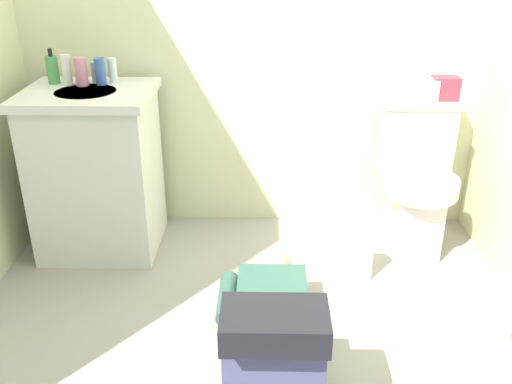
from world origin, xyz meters
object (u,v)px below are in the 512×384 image
Objects in this scene: toilet at (416,179)px; soap_dispenser at (53,69)px; toiletry_bag at (445,88)px; bottle_white at (67,70)px; bottle_blue at (100,71)px; faucet at (94,72)px; tissue_box at (413,89)px; bottle_pink at (81,71)px; vanity_cabinet at (97,170)px; paper_towel_roll at (361,256)px; bottle_clear at (113,71)px; person_plumber at (271,327)px; toilet_paper_roll at (497,327)px.

toilet is 1.85m from soap_dispenser.
toiletry_bag is 0.75× the size of soap_dispenser.
bottle_white is 1.13× the size of bottle_blue.
tissue_box is at bearing -0.54° from faucet.
bottle_white is at bearing 176.77° from bottle_pink.
soap_dispenser is (-0.19, 0.12, 0.47)m from vanity_cabinet.
toiletry_bag reaches higher than toilet.
soap_dispenser is at bearing -173.99° from faucet.
bottle_white reaches higher than bottle_blue.
bottle_pink reaches higher than vanity_cabinet.
paper_towel_roll is at bearing -134.65° from toiletry_bag.
paper_towel_roll is (1.19, -0.42, -0.76)m from bottle_clear.
bottle_white is at bearing -22.47° from soap_dispenser.
paper_towel_roll is at bearing 55.01° from person_plumber.
bottle_pink is 1.22× the size of toilet_paper_roll.
soap_dispenser is (-1.72, -0.01, 0.09)m from tissue_box.
bottle_pink is at bearing -127.28° from faucet.
toilet is at bearing -4.00° from bottle_clear.
bottle_white reaches higher than bottle_clear.
faucet reaches higher than toiletry_bag.
tissue_box is (1.53, 0.13, 0.38)m from vanity_cabinet.
toiletry_bag is 1.59m from bottle_clear.
bottle_blue is 0.06m from bottle_clear.
toilet is 1.62m from bottle_blue.
toilet is at bearing -139.23° from toiletry_bag.
faucet is 2.12m from toilet_paper_roll.
tissue_box is at bearing 1.52° from bottle_pink.
faucet is at bearing 25.31° from bottle_white.
toilet_paper_roll is at bearing -22.93° from soap_dispenser.
paper_towel_roll is (1.28, -0.28, -0.30)m from vanity_cabinet.
toilet is at bearing -1.78° from bottle_white.
bottle_pink is (-1.73, -0.04, 0.08)m from toiletry_bag.
tissue_box reaches higher than toilet_paper_roll.
tissue_box is (0.68, 1.01, 0.62)m from person_plumber.
vanity_cabinet is at bearing -123.67° from bottle_clear.
toilet is 3.41× the size of tissue_box.
vanity_cabinet is at bearing -90.00° from faucet.
person_plumber is 0.74m from paper_towel_roll.
toiletry_bag is at bearing 1.21° from bottle_white.
vanity_cabinet is 5.69× the size of bottle_white.
person_plumber is 8.39× the size of bottle_blue.
tissue_box is at bearing 4.69° from vanity_cabinet.
tissue_box is 2.00× the size of toilet_paper_roll.
vanity_cabinet is 4.94× the size of soap_dispenser.
bottle_white is 0.61× the size of paper_towel_roll.
tissue_box is 1.49m from bottle_blue.
toiletry_bag is (0.15, 0.00, 0.01)m from tissue_box.
faucet reaches higher than vanity_cabinet.
paper_towel_roll is at bearing -121.88° from tissue_box.
bottle_pink is 2.14m from toilet_paper_roll.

